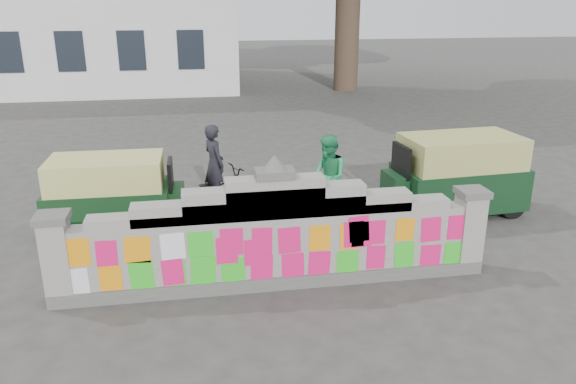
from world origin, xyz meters
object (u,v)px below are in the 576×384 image
object	(u,v)px
cyclist_rider	(215,176)
rickshaw_left	(112,194)
rickshaw_right	(456,174)
cyclist_bike	(216,192)
pedestrian	(328,177)

from	to	relation	value
cyclist_rider	rickshaw_left	size ratio (longest dim) A/B	0.62
cyclist_rider	rickshaw_right	size ratio (longest dim) A/B	0.54
cyclist_bike	pedestrian	distance (m)	2.22
cyclist_bike	rickshaw_left	xyz separation A→B (m)	(-1.87, -0.54, 0.26)
cyclist_bike	rickshaw_left	world-z (taller)	rickshaw_left
cyclist_rider	rickshaw_left	world-z (taller)	cyclist_rider
cyclist_bike	rickshaw_right	size ratio (longest dim) A/B	0.61
rickshaw_left	cyclist_rider	bearing A→B (deg)	17.09
pedestrian	rickshaw_right	xyz separation A→B (m)	(2.52, -0.18, -0.01)
pedestrian	rickshaw_right	distance (m)	2.53
cyclist_bike	rickshaw_right	distance (m)	4.71
rickshaw_right	cyclist_rider	bearing A→B (deg)	-12.88
pedestrian	rickshaw_right	size ratio (longest dim) A/B	0.57
rickshaw_left	cyclist_bike	bearing A→B (deg)	17.09
cyclist_bike	rickshaw_right	xyz separation A→B (m)	(4.64, -0.73, 0.35)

